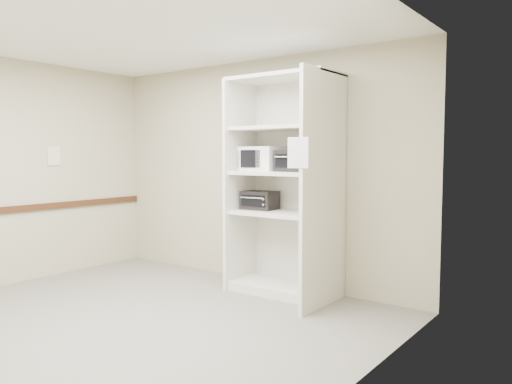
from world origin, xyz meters
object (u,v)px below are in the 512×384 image
Objects in this scene: shelving_unit at (287,193)px; toaster_oven_lower at (260,200)px; microwave at (262,159)px; toaster_oven_upper at (297,161)px.

shelving_unit is 6.30× the size of toaster_oven_lower.
shelving_unit is 5.22× the size of microwave.
toaster_oven_upper is (0.10, 0.03, 0.36)m from shelving_unit.
toaster_oven_lower is at bearing 173.70° from shelving_unit.
toaster_oven_upper is 1.06× the size of toaster_oven_lower.
shelving_unit reaches higher than toaster_oven_upper.
microwave is at bearing -177.71° from toaster_oven_upper.
toaster_oven_lower is (-0.41, 0.05, -0.10)m from shelving_unit.
shelving_unit is at bearing -10.95° from toaster_oven_lower.
toaster_oven_upper is at bearing 0.19° from microwave.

